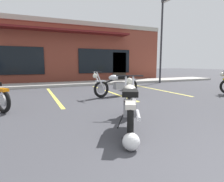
{
  "coord_description": "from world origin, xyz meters",
  "views": [
    {
      "loc": [
        -2.03,
        -0.55,
        1.24
      ],
      "look_at": [
        -0.1,
        3.83,
        0.55
      ],
      "focal_mm": 30.0,
      "sensor_mm": 36.0,
      "label": 1
    }
  ],
  "objects_px": {
    "parking_lot_lamp_post": "(163,30)",
    "motorcycle_red_sportbike": "(116,84)",
    "helmet_on_pavement": "(131,142)",
    "motorcycle_foreground_classic": "(130,103)"
  },
  "relations": [
    {
      "from": "motorcycle_foreground_classic",
      "to": "helmet_on_pavement",
      "type": "bearing_deg",
      "value": -118.11
    },
    {
      "from": "motorcycle_red_sportbike",
      "to": "parking_lot_lamp_post",
      "type": "xyz_separation_m",
      "value": [
        4.83,
        3.37,
        2.9
      ]
    },
    {
      "from": "parking_lot_lamp_post",
      "to": "motorcycle_red_sportbike",
      "type": "bearing_deg",
      "value": -145.09
    },
    {
      "from": "motorcycle_foreground_classic",
      "to": "helmet_on_pavement",
      "type": "relative_size",
      "value": 7.36
    },
    {
      "from": "motorcycle_foreground_classic",
      "to": "helmet_on_pavement",
      "type": "xyz_separation_m",
      "value": [
        -0.51,
        -0.96,
        -0.33
      ]
    },
    {
      "from": "helmet_on_pavement",
      "to": "parking_lot_lamp_post",
      "type": "xyz_separation_m",
      "value": [
        6.65,
        7.72,
        3.24
      ]
    },
    {
      "from": "helmet_on_pavement",
      "to": "parking_lot_lamp_post",
      "type": "bearing_deg",
      "value": 49.27
    },
    {
      "from": "motorcycle_foreground_classic",
      "to": "parking_lot_lamp_post",
      "type": "relative_size",
      "value": 0.36
    },
    {
      "from": "motorcycle_red_sportbike",
      "to": "helmet_on_pavement",
      "type": "distance_m",
      "value": 4.72
    },
    {
      "from": "motorcycle_foreground_classic",
      "to": "parking_lot_lamp_post",
      "type": "height_order",
      "value": "parking_lot_lamp_post"
    }
  ]
}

